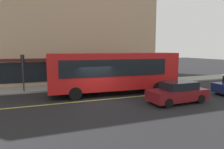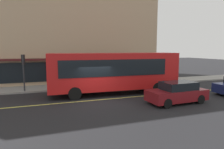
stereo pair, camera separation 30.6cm
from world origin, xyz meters
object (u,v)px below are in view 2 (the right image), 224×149
at_px(bus, 115,71).
at_px(pedestrian_waiting, 77,75).
at_px(traffic_light, 23,64).
at_px(car_maroon, 177,93).

distance_m(bus, pedestrian_waiting, 5.66).
bearing_deg(pedestrian_waiting, bus, -65.11).
relative_size(traffic_light, car_maroon, 0.73).
bearing_deg(pedestrian_waiting, car_maroon, -59.52).
distance_m(bus, car_maroon, 5.45).
height_order(bus, traffic_light, bus).
distance_m(car_maroon, pedestrian_waiting, 10.85).
xyz_separation_m(traffic_light, pedestrian_waiting, (5.03, 1.84, -1.40)).
height_order(traffic_light, pedestrian_waiting, traffic_light).
bearing_deg(traffic_light, pedestrian_waiting, 20.15).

